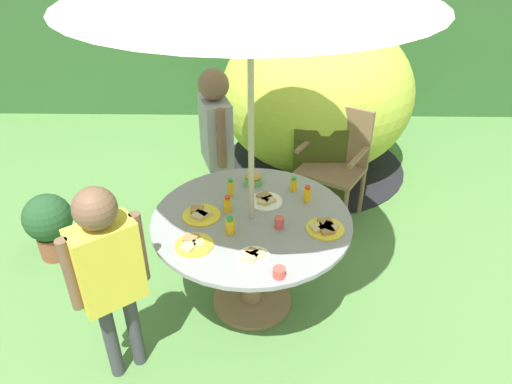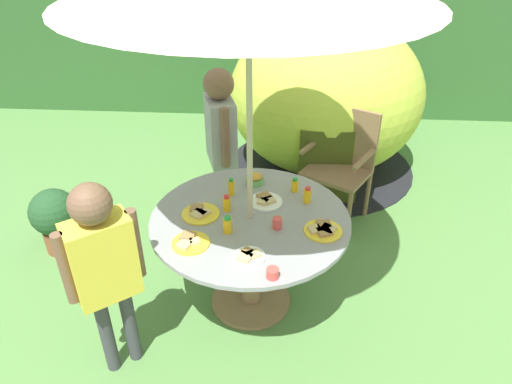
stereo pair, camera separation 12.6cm
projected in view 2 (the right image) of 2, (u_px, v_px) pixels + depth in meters
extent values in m
cube|color=#548442|center=(251.00, 302.00, 3.44)|extent=(10.00, 10.00, 0.02)
cube|color=#33602D|center=(272.00, 32.00, 6.06)|extent=(9.00, 0.70, 2.01)
cylinder|color=#93704C|center=(251.00, 299.00, 3.42)|extent=(0.57, 0.57, 0.03)
cylinder|color=#93704C|center=(251.00, 263.00, 3.24)|extent=(0.14, 0.14, 0.72)
cylinder|color=gray|center=(250.00, 219.00, 3.04)|extent=(1.30, 1.30, 0.03)
cylinder|color=#B7AD8C|center=(250.00, 160.00, 2.80)|extent=(0.04, 0.04, 2.34)
cylinder|color=brown|center=(299.00, 198.00, 4.18)|extent=(0.04, 0.04, 0.45)
cylinder|color=brown|center=(349.00, 215.00, 3.96)|extent=(0.04, 0.04, 0.45)
cylinder|color=brown|center=(320.00, 179.00, 4.46)|extent=(0.04, 0.04, 0.45)
cylinder|color=brown|center=(367.00, 195.00, 4.23)|extent=(0.04, 0.04, 0.45)
cube|color=brown|center=(336.00, 173.00, 4.08)|extent=(0.67, 0.64, 0.04)
cube|color=brown|center=(349.00, 136.00, 4.07)|extent=(0.46, 0.30, 0.52)
cube|color=brown|center=(313.00, 143.00, 4.08)|extent=(0.25, 0.39, 0.03)
cube|color=brown|center=(365.00, 158.00, 3.85)|extent=(0.25, 0.39, 0.03)
ellipsoid|color=#B2C63F|center=(325.00, 97.00, 4.71)|extent=(1.95, 1.70, 1.60)
cylinder|color=black|center=(320.00, 165.00, 5.13)|extent=(1.99, 1.99, 0.01)
cube|color=#3E4516|center=(329.00, 168.00, 4.21)|extent=(0.54, 0.04, 0.72)
cylinder|color=brown|center=(61.00, 238.00, 3.89)|extent=(0.25, 0.25, 0.21)
sphere|color=#234C28|center=(53.00, 212.00, 3.74)|extent=(0.38, 0.38, 0.38)
cylinder|color=#3F3F47|center=(222.00, 187.00, 4.15)|extent=(0.09, 0.09, 0.64)
cylinder|color=#3F3F47|center=(225.00, 197.00, 4.03)|extent=(0.09, 0.09, 0.64)
cube|color=#99999E|center=(221.00, 131.00, 3.78)|extent=(0.31, 0.41, 0.54)
cylinder|color=brown|center=(216.00, 118.00, 3.93)|extent=(0.07, 0.07, 0.48)
cylinder|color=brown|center=(225.00, 138.00, 3.60)|extent=(0.07, 0.07, 0.48)
sphere|color=brown|center=(219.00, 84.00, 3.57)|extent=(0.24, 0.24, 0.24)
cylinder|color=#3F3F47|center=(107.00, 334.00, 2.80)|extent=(0.08, 0.08, 0.59)
cylinder|color=#3F3F47|center=(130.00, 324.00, 2.86)|extent=(0.08, 0.08, 0.59)
cube|color=yellow|center=(103.00, 259.00, 2.54)|extent=(0.39, 0.36, 0.50)
cylinder|color=brown|center=(66.00, 269.00, 2.44)|extent=(0.06, 0.06, 0.45)
cylinder|color=brown|center=(136.00, 244.00, 2.61)|extent=(0.06, 0.06, 0.45)
sphere|color=brown|center=(90.00, 204.00, 2.34)|extent=(0.22, 0.22, 0.22)
cylinder|color=#66B259|center=(255.00, 180.00, 3.38)|extent=(0.13, 0.13, 0.04)
ellipsoid|color=gold|center=(255.00, 176.00, 3.36)|extent=(0.11, 0.11, 0.03)
cylinder|color=yellow|center=(323.00, 231.00, 2.90)|extent=(0.24, 0.24, 0.01)
cube|color=tan|center=(328.00, 229.00, 2.88)|extent=(0.12, 0.12, 0.02)
cube|color=#9E7547|center=(324.00, 224.00, 2.93)|extent=(0.10, 0.10, 0.02)
cube|color=tan|center=(315.00, 229.00, 2.88)|extent=(0.10, 0.10, 0.02)
cube|color=#9E7547|center=(324.00, 232.00, 2.86)|extent=(0.10, 0.10, 0.02)
cylinder|color=yellow|center=(191.00, 243.00, 2.80)|extent=(0.23, 0.23, 0.01)
cube|color=tan|center=(195.00, 242.00, 2.78)|extent=(0.08, 0.08, 0.02)
cube|color=#9E7547|center=(188.00, 236.00, 2.82)|extent=(0.10, 0.10, 0.02)
cube|color=tan|center=(184.00, 245.00, 2.76)|extent=(0.10, 0.10, 0.02)
cylinder|color=white|center=(249.00, 257.00, 2.69)|extent=(0.19, 0.19, 0.01)
cube|color=tan|center=(254.00, 254.00, 2.68)|extent=(0.09, 0.09, 0.02)
cube|color=#9E7547|center=(247.00, 252.00, 2.70)|extent=(0.09, 0.09, 0.02)
cube|color=tan|center=(244.00, 257.00, 2.66)|extent=(0.11, 0.11, 0.02)
cylinder|color=white|center=(266.00, 202.00, 3.17)|extent=(0.23, 0.23, 0.01)
cube|color=tan|center=(269.00, 200.00, 3.16)|extent=(0.10, 0.10, 0.02)
cube|color=#9E7547|center=(264.00, 196.00, 3.20)|extent=(0.12, 0.12, 0.02)
cube|color=tan|center=(263.00, 202.00, 3.14)|extent=(0.08, 0.08, 0.02)
cylinder|color=yellow|center=(201.00, 214.00, 3.05)|extent=(0.25, 0.25, 0.01)
cube|color=tan|center=(204.00, 212.00, 3.04)|extent=(0.10, 0.10, 0.02)
cube|color=#9E7547|center=(197.00, 208.00, 3.08)|extent=(0.09, 0.09, 0.02)
cube|color=tan|center=(198.00, 214.00, 3.02)|extent=(0.12, 0.12, 0.02)
cylinder|color=yellow|center=(231.00, 188.00, 3.23)|extent=(0.04, 0.04, 0.11)
cylinder|color=green|center=(231.00, 180.00, 3.19)|extent=(0.03, 0.03, 0.02)
cylinder|color=yellow|center=(295.00, 186.00, 3.27)|extent=(0.05, 0.05, 0.09)
cylinder|color=green|center=(295.00, 179.00, 3.25)|extent=(0.03, 0.03, 0.02)
cylinder|color=yellow|center=(307.00, 196.00, 3.15)|extent=(0.05, 0.05, 0.10)
cylinder|color=red|center=(308.00, 189.00, 3.12)|extent=(0.04, 0.04, 0.02)
cylinder|color=yellow|center=(227.00, 204.00, 3.07)|extent=(0.05, 0.05, 0.10)
cylinder|color=red|center=(227.00, 197.00, 3.04)|extent=(0.04, 0.04, 0.02)
cylinder|color=yellow|center=(228.00, 226.00, 2.87)|extent=(0.06, 0.06, 0.10)
cylinder|color=green|center=(227.00, 218.00, 2.84)|extent=(0.04, 0.04, 0.02)
cylinder|color=#E04C47|center=(277.00, 223.00, 2.91)|extent=(0.06, 0.06, 0.07)
cylinder|color=#E04C47|center=(273.00, 273.00, 2.54)|extent=(0.07, 0.07, 0.06)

